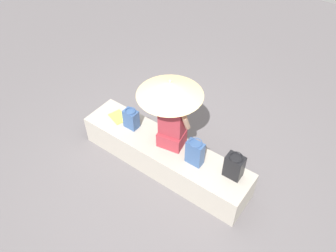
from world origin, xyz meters
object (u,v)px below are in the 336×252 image
parasol (170,89)px  shoulder_bag_spare (195,153)px  handbag_black (131,119)px  magazine (118,117)px  person_seated (172,123)px  tote_bag_canvas (234,166)px

parasol → shoulder_bag_spare: parasol is taller
handbag_black → magazine: bearing=175.2°
handbag_black → person_seated: bearing=5.8°
magazine → handbag_black: bearing=12.6°
magazine → parasol: bearing=22.9°
shoulder_bag_spare → parasol: bearing=164.3°
magazine → shoulder_bag_spare: bearing=15.3°
person_seated → tote_bag_canvas: size_ratio=2.53×
parasol → person_seated: bearing=-35.7°
handbag_black → tote_bag_canvas: (1.61, 0.08, 0.02)m
tote_bag_canvas → shoulder_bag_spare: shoulder_bag_spare is taller
tote_bag_canvas → magazine: (-1.90, -0.06, -0.17)m
tote_bag_canvas → shoulder_bag_spare: bearing=-167.8°
parasol → magazine: 1.27m
tote_bag_canvas → shoulder_bag_spare: 0.52m
handbag_black → shoulder_bag_spare: size_ratio=0.82×
parasol → handbag_black: bearing=-169.7°
parasol → magazine: (-0.90, -0.09, -0.90)m
person_seated → tote_bag_canvas: person_seated is taller
tote_bag_canvas → magazine: bearing=-178.3°
shoulder_bag_spare → magazine: (-1.39, 0.05, -0.18)m
person_seated → tote_bag_canvas: (0.94, 0.01, -0.22)m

